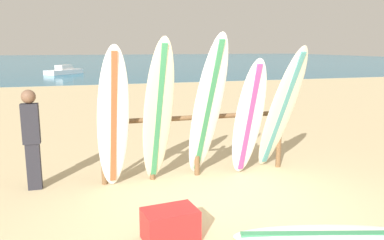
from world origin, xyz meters
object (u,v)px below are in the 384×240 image
Objects in this scene: surfboard_leaning_left at (158,113)px; beachgoer_standing at (31,135)px; small_boat_offshore at (64,71)px; surfboard_lying_on_sand at (330,236)px; surfboard_leaning_center at (249,119)px; cooler_box at (170,225)px; surfboard_leaning_far_left at (113,119)px; surfboard_leaning_center_left at (207,109)px; surfboard_leaning_center_right at (281,111)px; surfboard_rack at (197,135)px.

surfboard_leaning_left reaches higher than beachgoer_standing.
beachgoer_standing reaches higher than small_boat_offshore.
surfboard_leaning_left reaches higher than surfboard_lying_on_sand.
cooler_box is (-1.72, -1.66, -0.82)m from surfboard_leaning_center.
surfboard_leaning_far_left is at bearing -18.68° from beachgoer_standing.
surfboard_leaning_center_left reaches higher than surfboard_leaning_center_right.
beachgoer_standing is 2.76m from cooler_box.
surfboard_lying_on_sand is at bearing -104.80° from surfboard_leaning_center_right.
surfboard_leaning_center is at bearing -8.19° from beachgoer_standing.
surfboard_leaning_far_left is 3.66× the size of cooler_box.
surfboard_lying_on_sand is 0.75× the size of small_boat_offshore.
surfboard_rack reaches higher than surfboard_lying_on_sand.
surfboard_leaning_center_left is 3.96× the size of cooler_box.
surfboard_leaning_center_right is 3.65× the size of cooler_box.
surfboard_leaning_center is at bearing -27.04° from surfboard_rack.
surfboard_leaning_center is at bearing -2.26° from surfboard_leaning_left.
surfboard_lying_on_sand is (1.51, -2.23, -1.12)m from surfboard_leaning_left.
small_boat_offshore is at bearing 90.40° from beachgoer_standing.
surfboard_leaning_left is 0.97× the size of surfboard_leaning_center_left.
surfboard_rack is at bearing -2.09° from beachgoer_standing.
surfboard_lying_on_sand is at bearing -46.00° from surfboard_leaning_far_left.
surfboard_leaning_center_right is at bearing -0.72° from surfboard_leaning_far_left.
surfboard_rack is at bearing 152.96° from surfboard_leaning_center.
surfboard_leaning_center_right is at bearing -81.02° from small_boat_offshore.
surfboard_rack is 0.90m from surfboard_leaning_center.
surfboard_leaning_center_left is 2.23m from cooler_box.
surfboard_leaning_left reaches higher than small_boat_offshore.
beachgoer_standing is at bearing 171.81° from surfboard_leaning_center.
surfboard_leaning_left is at bearing 177.74° from surfboard_leaning_center.
surfboard_leaning_left is at bearing -12.81° from beachgoer_standing.
beachgoer_standing is at bearing 177.91° from surfboard_rack.
surfboard_leaning_center_left is 2.60m from surfboard_lying_on_sand.
surfboard_leaning_center_left reaches higher than surfboard_leaning_far_left.
surfboard_rack is at bearing 166.03° from surfboard_leaning_center_right.
small_boat_offshore is 5.10× the size of cooler_box.
small_boat_offshore is at bearing 98.98° from surfboard_leaning_center_right.
surfboard_leaning_center_right reaches higher than surfboard_rack.
surfboard_leaning_left is 0.75× the size of small_boat_offshore.
surfboard_rack is 1.45× the size of surfboard_leaning_far_left.
beachgoer_standing is (-3.33, 0.48, -0.15)m from surfboard_leaning_center.
small_boat_offshore is (-3.54, 28.33, 0.22)m from surfboard_lying_on_sand.
small_boat_offshore is at bearing 97.65° from surfboard_leaning_center.
cooler_box is at bearing -52.98° from beachgoer_standing.
cooler_box is (1.61, -2.14, -0.66)m from beachgoer_standing.
surfboard_rack is 2.58m from beachgoer_standing.
cooler_box is (1.79, -27.82, -0.08)m from small_boat_offshore.
surfboard_leaning_center is at bearing -3.91° from surfboard_leaning_center_left.
surfboard_leaning_left reaches higher than surfboard_leaning_center_right.
surfboard_leaning_left is at bearing -1.88° from surfboard_leaning_far_left.
surfboard_leaning_far_left reaches higher than beachgoer_standing.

